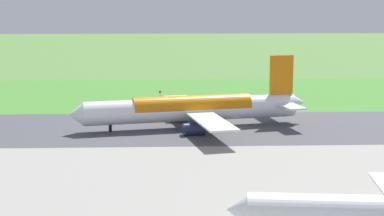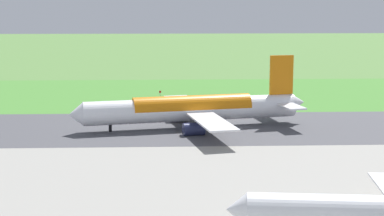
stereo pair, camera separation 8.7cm
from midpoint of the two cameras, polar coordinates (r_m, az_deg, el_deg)
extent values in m
plane|color=#547F3D|center=(135.12, 4.30, -1.85)|extent=(800.00, 800.00, 0.00)
cube|color=#47474C|center=(135.11, 4.30, -1.84)|extent=(600.00, 35.70, 0.06)
cube|color=#478534|center=(178.07, 2.69, 1.07)|extent=(600.00, 80.00, 0.04)
cylinder|color=white|center=(133.53, 0.02, -0.13)|extent=(48.06, 14.76, 5.20)
cone|color=white|center=(129.86, -10.97, -0.60)|extent=(3.93, 5.44, 4.94)
cone|color=white|center=(141.55, 9.97, 0.55)|extent=(4.32, 5.03, 4.42)
cube|color=orange|center=(139.03, 8.51, 3.13)|extent=(5.59, 1.62, 9.00)
cube|color=white|center=(134.93, 9.33, 0.19)|extent=(5.73, 9.62, 0.36)
cube|color=white|center=(144.95, 7.62, 0.92)|extent=(5.73, 9.62, 0.36)
cube|color=white|center=(123.41, 1.70, -1.17)|extent=(10.31, 22.76, 0.35)
cube|color=white|center=(144.36, -0.65, 0.49)|extent=(10.31, 22.76, 0.35)
cylinder|color=#23284C|center=(126.59, 0.18, -2.02)|extent=(4.97, 3.65, 2.80)
cylinder|color=#23284C|center=(140.90, -1.31, -0.78)|extent=(4.97, 3.65, 2.80)
cylinder|color=black|center=(130.89, -7.76, -1.54)|extent=(0.70, 0.70, 3.42)
cylinder|color=black|center=(130.96, 1.72, -1.44)|extent=(0.70, 0.70, 3.42)
cylinder|color=black|center=(138.53, 0.82, -0.80)|extent=(0.70, 0.70, 3.42)
cylinder|color=orange|center=(133.44, 0.02, 0.09)|extent=(26.91, 10.43, 5.23)
cone|color=white|center=(72.67, 4.25, -9.60)|extent=(2.89, 4.29, 4.03)
cylinder|color=slate|center=(172.77, -3.02, 1.12)|extent=(0.10, 0.10, 2.00)
cube|color=red|center=(172.59, -3.03, 1.55)|extent=(0.60, 0.04, 0.60)
cone|color=orange|center=(175.15, -4.40, 0.99)|extent=(0.40, 0.40, 0.55)
camera|label=1|loc=(0.04, -89.98, 0.00)|focal=56.17mm
camera|label=2|loc=(0.04, 90.02, 0.00)|focal=56.17mm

